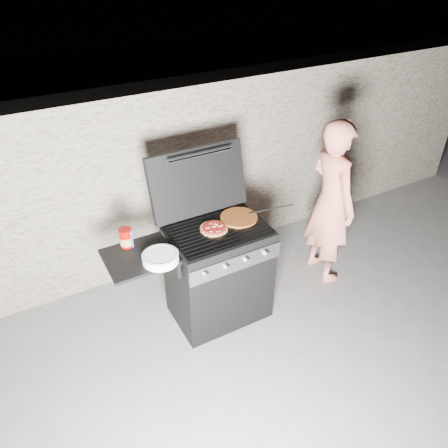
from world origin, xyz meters
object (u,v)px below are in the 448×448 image
gas_grill (193,283)px  pizza_topped (214,228)px  sauce_jar (126,238)px  person (331,203)px

gas_grill → pizza_topped: size_ratio=5.97×
sauce_jar → person: size_ratio=0.09×
sauce_jar → pizza_topped: bearing=-11.3°
gas_grill → person: 1.48m
gas_grill → pizza_topped: bearing=6.2°
sauce_jar → person: 1.91m
pizza_topped → sauce_jar: size_ratio=1.48×
gas_grill → person: person is taller
gas_grill → person: size_ratio=0.83×
gas_grill → sauce_jar: 0.71m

